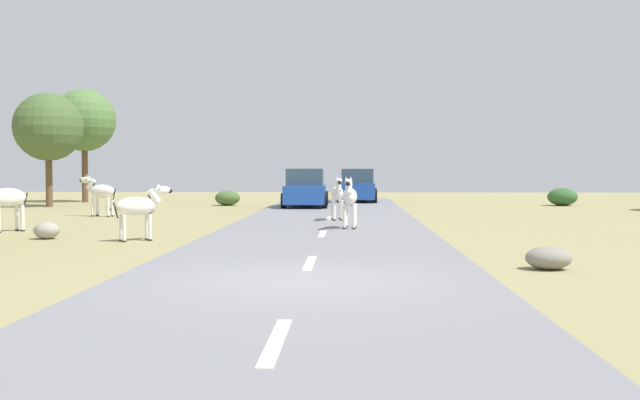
# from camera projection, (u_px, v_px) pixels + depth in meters

# --- Properties ---
(ground_plane) EXTENTS (90.00, 90.00, 0.00)m
(ground_plane) POSITION_uv_depth(u_px,v_px,m) (301.00, 283.00, 11.16)
(ground_plane) COLOR #8E8456
(road) EXTENTS (6.00, 64.00, 0.05)m
(road) POSITION_uv_depth(u_px,v_px,m) (303.00, 281.00, 11.16)
(road) COLOR slate
(road) RESTS_ON ground_plane
(lane_markings) EXTENTS (0.16, 56.00, 0.01)m
(lane_markings) POSITION_uv_depth(u_px,v_px,m) (298.00, 290.00, 10.16)
(lane_markings) COLOR silver
(lane_markings) RESTS_ON road
(zebra_0) EXTENTS (0.48, 1.60, 1.51)m
(zebra_0) POSITION_uv_depth(u_px,v_px,m) (350.00, 197.00, 20.84)
(zebra_0) COLOR silver
(zebra_0) RESTS_ON road
(zebra_1) EXTENTS (0.51, 1.56, 1.47)m
(zebra_1) POSITION_uv_depth(u_px,v_px,m) (337.00, 194.00, 24.34)
(zebra_1) COLOR silver
(zebra_1) RESTS_ON road
(zebra_2) EXTENTS (1.33, 0.99, 1.40)m
(zebra_2) POSITION_uv_depth(u_px,v_px,m) (139.00, 207.00, 17.71)
(zebra_2) COLOR silver
(zebra_2) RESTS_ON ground_plane
(zebra_3) EXTENTS (1.58, 0.78, 1.54)m
(zebra_3) POSITION_uv_depth(u_px,v_px,m) (100.00, 192.00, 26.99)
(zebra_3) COLOR silver
(zebra_3) RESTS_ON ground_plane
(zebra_4) EXTENTS (1.14, 1.50, 1.59)m
(zebra_4) POSITION_uv_depth(u_px,v_px,m) (4.00, 198.00, 20.17)
(zebra_4) COLOR silver
(zebra_4) RESTS_ON ground_plane
(car_0) EXTENTS (2.12, 4.39, 1.74)m
(car_0) POSITION_uv_depth(u_px,v_px,m) (358.00, 187.00, 38.38)
(car_0) COLOR #1E479E
(car_0) RESTS_ON road
(car_1) EXTENTS (2.07, 4.37, 1.74)m
(car_1) POSITION_uv_depth(u_px,v_px,m) (306.00, 189.00, 33.03)
(car_1) COLOR #1E479E
(car_1) RESTS_ON road
(tree_2) EXTENTS (3.33, 3.33, 6.05)m
(tree_2) POSITION_uv_depth(u_px,v_px,m) (84.00, 121.00, 38.72)
(tree_2) COLOR brown
(tree_2) RESTS_ON ground_plane
(tree_3) EXTENTS (3.18, 3.18, 5.33)m
(tree_3) POSITION_uv_depth(u_px,v_px,m) (48.00, 127.00, 33.79)
(tree_3) COLOR brown
(tree_3) RESTS_ON ground_plane
(bush_1) EXTENTS (1.22, 1.10, 0.73)m
(bush_1) POSITION_uv_depth(u_px,v_px,m) (228.00, 198.00, 35.30)
(bush_1) COLOR #425B2D
(bush_1) RESTS_ON ground_plane
(bush_3) EXTENTS (1.42, 1.28, 0.85)m
(bush_3) POSITION_uv_depth(u_px,v_px,m) (562.00, 197.00, 35.10)
(bush_3) COLOR #2D5628
(bush_3) RESTS_ON ground_plane
(rock_0) EXTENTS (0.64, 0.60, 0.43)m
(rock_0) POSITION_uv_depth(u_px,v_px,m) (47.00, 230.00, 18.25)
(rock_0) COLOR gray
(rock_0) RESTS_ON ground_plane
(rock_1) EXTENTS (0.80, 0.67, 0.40)m
(rock_1) POSITION_uv_depth(u_px,v_px,m) (548.00, 258.00, 12.66)
(rock_1) COLOR gray
(rock_1) RESTS_ON ground_plane
(rock_2) EXTENTS (0.40, 0.35, 0.23)m
(rock_2) POSITION_uv_depth(u_px,v_px,m) (111.00, 208.00, 31.10)
(rock_2) COLOR gray
(rock_2) RESTS_ON ground_plane
(rock_3) EXTENTS (0.57, 0.42, 0.34)m
(rock_3) POSITION_uv_depth(u_px,v_px,m) (148.00, 209.00, 28.77)
(rock_3) COLOR #A89E8C
(rock_3) RESTS_ON ground_plane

